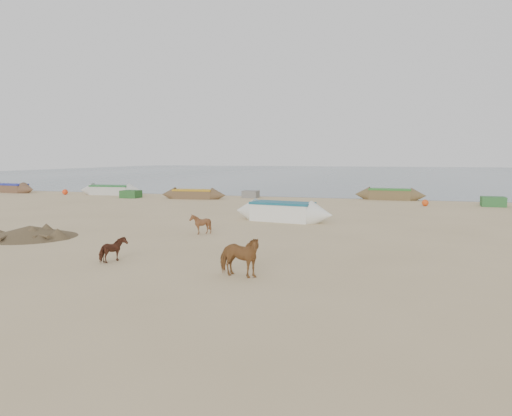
# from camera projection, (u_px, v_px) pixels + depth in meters

# --- Properties ---
(ground) EXTENTS (140.00, 140.00, 0.00)m
(ground) POSITION_uv_depth(u_px,v_px,m) (225.00, 245.00, 18.87)
(ground) COLOR tan
(ground) RESTS_ON ground
(sea) EXTENTS (160.00, 160.00, 0.00)m
(sea) POSITION_uv_depth(u_px,v_px,m) (373.00, 173.00, 96.85)
(sea) COLOR slate
(sea) RESTS_ON ground
(cow_adult) EXTENTS (1.45, 0.85, 1.15)m
(cow_adult) POSITION_uv_depth(u_px,v_px,m) (239.00, 257.00, 13.79)
(cow_adult) COLOR brown
(cow_adult) RESTS_ON ground
(calf_front) EXTENTS (0.89, 0.81, 0.89)m
(calf_front) POSITION_uv_depth(u_px,v_px,m) (201.00, 224.00, 21.36)
(calf_front) COLOR brown
(calf_front) RESTS_ON ground
(calf_right) EXTENTS (0.72, 0.82, 0.77)m
(calf_right) POSITION_uv_depth(u_px,v_px,m) (114.00, 250.00, 15.76)
(calf_right) COLOR #50281A
(calf_right) RESTS_ON ground
(near_canoe) EXTENTS (5.54, 2.24, 0.99)m
(near_canoe) POSITION_uv_depth(u_px,v_px,m) (282.00, 212.00, 25.66)
(near_canoe) COLOR white
(near_canoe) RESTS_ON ground
(debris_pile) EXTENTS (4.10, 4.10, 0.48)m
(debris_pile) POSITION_uv_depth(u_px,v_px,m) (30.00, 231.00, 20.63)
(debris_pile) COLOR brown
(debris_pile) RESTS_ON ground
(waterline_canoes) EXTENTS (59.01, 5.14, 0.86)m
(waterline_canoes) POSITION_uv_depth(u_px,v_px,m) (290.00, 194.00, 38.43)
(waterline_canoes) COLOR brown
(waterline_canoes) RESTS_ON ground
(beach_clutter) EXTENTS (43.53, 4.14, 0.64)m
(beach_clutter) POSITION_uv_depth(u_px,v_px,m) (358.00, 198.00, 36.11)
(beach_clutter) COLOR #2B5E2A
(beach_clutter) RESTS_ON ground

